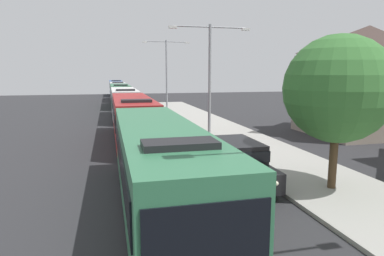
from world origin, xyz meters
name	(u,v)px	position (x,y,z in m)	size (l,w,h in m)	color
bus_lead	(159,165)	(-1.30, 13.34, 1.69)	(2.58, 11.72, 3.21)	#33724C
bus_second_in_line	(133,118)	(-1.30, 25.70, 1.69)	(2.58, 11.47, 3.21)	maroon
bus_middle	(124,102)	(-1.30, 38.22, 1.69)	(2.58, 10.95, 3.21)	silver
bus_fourth_in_line	(120,95)	(-1.30, 50.53, 1.69)	(2.58, 10.83, 3.21)	#33724C
bus_rear	(118,90)	(-1.30, 62.20, 1.69)	(2.58, 10.59, 3.21)	silver
bus_tail_end	(116,87)	(-1.30, 74.72, 1.69)	(2.58, 10.96, 3.21)	#284C8C
white_suv	(238,161)	(2.40, 15.55, 1.03)	(1.86, 5.00, 1.90)	black
streetlamp_mid	(210,69)	(4.10, 25.46, 5.00)	(5.78, 0.28, 7.89)	gray
streetlamp_far	(166,68)	(4.10, 43.67, 5.29)	(5.69, 0.28, 8.44)	gray
roadside_tree	(338,89)	(5.79, 13.80, 4.13)	(4.21, 4.21, 6.09)	#4C3823
house_distant_gabled	(366,80)	(16.34, 24.68, 4.20)	(8.67, 7.38, 8.25)	gray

